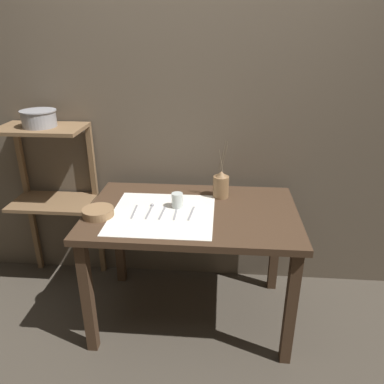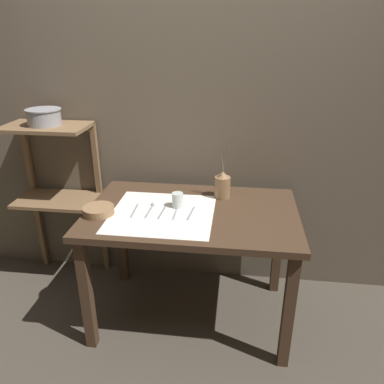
% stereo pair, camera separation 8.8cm
% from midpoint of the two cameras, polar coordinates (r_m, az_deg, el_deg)
% --- Properties ---
extents(ground_plane, '(12.00, 12.00, 0.00)m').
position_cam_midpoint_polar(ground_plane, '(2.69, -0.99, -18.03)').
color(ground_plane, '#473F35').
extents(stone_wall_back, '(7.00, 0.06, 2.40)m').
position_cam_midpoint_polar(stone_wall_back, '(2.59, -0.04, 10.50)').
color(stone_wall_back, brown).
rests_on(stone_wall_back, ground_plane).
extents(wooden_table, '(1.26, 0.81, 0.79)m').
position_cam_midpoint_polar(wooden_table, '(2.29, -1.11, -5.10)').
color(wooden_table, '#422D1E').
rests_on(wooden_table, ground_plane).
extents(wooden_shelf_unit, '(0.56, 0.33, 1.20)m').
position_cam_midpoint_polar(wooden_shelf_unit, '(2.80, -21.50, 2.21)').
color(wooden_shelf_unit, brown).
rests_on(wooden_shelf_unit, ground_plane).
extents(linen_cloth, '(0.60, 0.58, 0.00)m').
position_cam_midpoint_polar(linen_cloth, '(2.21, -5.66, -3.36)').
color(linen_cloth, white).
rests_on(linen_cloth, wooden_table).
extents(pitcher_with_flowers, '(0.10, 0.10, 0.38)m').
position_cam_midpoint_polar(pitcher_with_flowers, '(2.40, 3.39, 1.07)').
color(pitcher_with_flowers, olive).
rests_on(pitcher_with_flowers, wooden_table).
extents(wooden_bowl, '(0.18, 0.18, 0.05)m').
position_cam_midpoint_polar(wooden_bowl, '(2.25, -15.21, -3.02)').
color(wooden_bowl, '#8E6B47').
rests_on(wooden_bowl, wooden_table).
extents(glass_tumbler_near, '(0.07, 0.07, 0.09)m').
position_cam_midpoint_polar(glass_tumbler_near, '(2.26, -3.38, -1.28)').
color(glass_tumbler_near, silver).
rests_on(glass_tumbler_near, wooden_table).
extents(fork_inner, '(0.02, 0.18, 0.00)m').
position_cam_midpoint_polar(fork_inner, '(2.25, -9.90, -2.96)').
color(fork_inner, '#939399').
rests_on(fork_inner, wooden_table).
extents(spoon_inner, '(0.02, 0.19, 0.02)m').
position_cam_midpoint_polar(spoon_inner, '(2.28, -7.36, -2.41)').
color(spoon_inner, '#939399').
rests_on(spoon_inner, wooden_table).
extents(fork_outer, '(0.02, 0.18, 0.00)m').
position_cam_midpoint_polar(fork_outer, '(2.22, -5.68, -3.14)').
color(fork_outer, '#939399').
rests_on(fork_outer, wooden_table).
extents(spoon_outer, '(0.02, 0.19, 0.02)m').
position_cam_midpoint_polar(spoon_outer, '(2.26, -3.45, -2.56)').
color(spoon_outer, '#939399').
rests_on(spoon_outer, wooden_table).
extents(knife_center, '(0.03, 0.18, 0.00)m').
position_cam_midpoint_polar(knife_center, '(2.20, -1.25, -3.27)').
color(knife_center, '#939399').
rests_on(knife_center, wooden_table).
extents(metal_pot_large, '(0.23, 0.23, 0.11)m').
position_cam_midpoint_polar(metal_pot_large, '(2.66, -23.20, 10.34)').
color(metal_pot_large, '#939399').
rests_on(metal_pot_large, wooden_shelf_unit).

